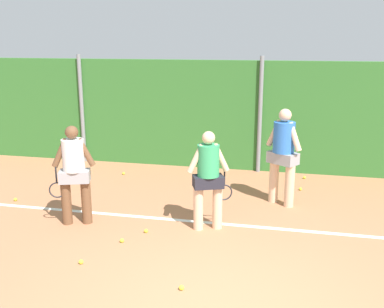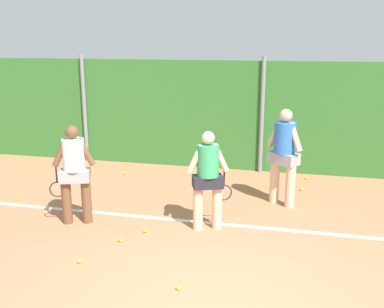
# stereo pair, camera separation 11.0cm
# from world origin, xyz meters

# --- Properties ---
(ground_plane) EXTENTS (24.42, 24.42, 0.00)m
(ground_plane) POSITION_xyz_m (0.00, 1.83, 0.00)
(ground_plane) COLOR #B2704C
(hedge_fence_backdrop) EXTENTS (15.85, 0.25, 2.66)m
(hedge_fence_backdrop) POSITION_xyz_m (0.00, 6.23, 1.33)
(hedge_fence_backdrop) COLOR #33702D
(hedge_fence_backdrop) RESTS_ON ground_plane
(fence_post_left) EXTENTS (0.10, 0.10, 2.77)m
(fence_post_left) POSITION_xyz_m (-4.57, 6.06, 1.39)
(fence_post_left) COLOR gray
(fence_post_left) RESTS_ON ground_plane
(fence_post_center) EXTENTS (0.10, 0.10, 2.77)m
(fence_post_center) POSITION_xyz_m (0.00, 6.06, 1.39)
(fence_post_center) COLOR gray
(fence_post_center) RESTS_ON ground_plane
(court_baseline_paint) EXTENTS (11.58, 0.10, 0.01)m
(court_baseline_paint) POSITION_xyz_m (0.00, 2.69, 0.00)
(court_baseline_paint) COLOR white
(court_baseline_paint) RESTS_ON ground_plane
(player_foreground_near) EXTENTS (0.76, 0.45, 1.74)m
(player_foreground_near) POSITION_xyz_m (-2.87, 2.19, 0.98)
(player_foreground_near) COLOR brown
(player_foreground_near) RESTS_ON ground_plane
(player_midcourt) EXTENTS (0.72, 0.46, 1.70)m
(player_midcourt) POSITION_xyz_m (-0.58, 2.46, 0.95)
(player_midcourt) COLOR beige
(player_midcourt) RESTS_ON ground_plane
(player_backcourt_far) EXTENTS (0.68, 0.57, 1.88)m
(player_backcourt_far) POSITION_xyz_m (0.60, 3.93, 1.06)
(player_backcourt_far) COLOR beige
(player_backcourt_far) RESTS_ON ground_plane
(tennis_ball_1) EXTENTS (0.07, 0.07, 0.07)m
(tennis_ball_1) POSITION_xyz_m (1.10, 5.68, 0.03)
(tennis_ball_1) COLOR #CCDB33
(tennis_ball_1) RESTS_ON ground_plane
(tennis_ball_2) EXTENTS (0.07, 0.07, 0.07)m
(tennis_ball_2) POSITION_xyz_m (-4.59, 2.94, 0.03)
(tennis_ball_2) COLOR #CCDB33
(tennis_ball_2) RESTS_ON ground_plane
(tennis_ball_4) EXTENTS (0.07, 0.07, 0.07)m
(tennis_ball_4) POSITION_xyz_m (1.00, 4.82, 0.03)
(tennis_ball_4) COLOR #CCDB33
(tennis_ball_4) RESTS_ON ground_plane
(tennis_ball_5) EXTENTS (0.07, 0.07, 0.07)m
(tennis_ball_5) POSITION_xyz_m (-0.57, 0.48, 0.03)
(tennis_ball_5) COLOR #CCDB33
(tennis_ball_5) RESTS_ON ground_plane
(tennis_ball_7) EXTENTS (0.07, 0.07, 0.07)m
(tennis_ball_7) POSITION_xyz_m (-3.12, 5.09, 0.03)
(tennis_ball_7) COLOR #CCDB33
(tennis_ball_7) RESTS_ON ground_plane
(tennis_ball_8) EXTENTS (0.07, 0.07, 0.07)m
(tennis_ball_8) POSITION_xyz_m (-2.15, 0.84, 0.03)
(tennis_ball_8) COLOR #CCDB33
(tennis_ball_8) RESTS_ON ground_plane
(tennis_ball_9) EXTENTS (0.07, 0.07, 0.07)m
(tennis_ball_9) POSITION_xyz_m (-1.56, 2.06, 0.03)
(tennis_ball_9) COLOR #CCDB33
(tennis_ball_9) RESTS_ON ground_plane
(tennis_ball_12) EXTENTS (0.07, 0.07, 0.07)m
(tennis_ball_12) POSITION_xyz_m (-1.82, 1.63, 0.03)
(tennis_ball_12) COLOR #CCDB33
(tennis_ball_12) RESTS_ON ground_plane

